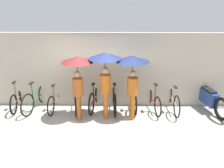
{
  "coord_description": "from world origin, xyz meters",
  "views": [
    {
      "loc": [
        0.65,
        -6.13,
        3.73
      ],
      "look_at": [
        0.58,
        1.08,
        1.0
      ],
      "focal_mm": 40.0,
      "sensor_mm": 36.0,
      "label": 1
    }
  ],
  "objects_px": {
    "parked_bicycle_3": "(75,98)",
    "parked_bicycle_4": "(95,97)",
    "parked_bicycle_0": "(18,98)",
    "pedestrian_trailing": "(133,70)",
    "parked_bicycle_5": "(114,98)",
    "parked_bicycle_7": "(153,99)",
    "parked_bicycle_8": "(173,99)",
    "pedestrian_center": "(105,68)",
    "parked_bicycle_2": "(56,98)",
    "pedestrian_leading": "(77,71)",
    "parked_bicycle_6": "(133,98)",
    "parked_bicycle_1": "(36,98)",
    "motorcycle": "(208,98)"
  },
  "relations": [
    {
      "from": "parked_bicycle_6",
      "to": "parked_bicycle_7",
      "type": "xyz_separation_m",
      "value": [
        0.64,
        -0.06,
        -0.02
      ]
    },
    {
      "from": "parked_bicycle_2",
      "to": "parked_bicycle_5",
      "type": "relative_size",
      "value": 0.97
    },
    {
      "from": "parked_bicycle_0",
      "to": "pedestrian_leading",
      "type": "distance_m",
      "value": 2.53
    },
    {
      "from": "parked_bicycle_0",
      "to": "parked_bicycle_1",
      "type": "distance_m",
      "value": 0.65
    },
    {
      "from": "pedestrian_leading",
      "to": "parked_bicycle_5",
      "type": "bearing_deg",
      "value": 26.63
    },
    {
      "from": "parked_bicycle_5",
      "to": "parked_bicycle_7",
      "type": "bearing_deg",
      "value": -92.41
    },
    {
      "from": "parked_bicycle_1",
      "to": "pedestrian_center",
      "type": "distance_m",
      "value": 2.64
    },
    {
      "from": "parked_bicycle_0",
      "to": "parked_bicycle_6",
      "type": "xyz_separation_m",
      "value": [
        3.85,
        -0.01,
        0.02
      ]
    },
    {
      "from": "parked_bicycle_0",
      "to": "pedestrian_trailing",
      "type": "relative_size",
      "value": 0.83
    },
    {
      "from": "pedestrian_trailing",
      "to": "parked_bicycle_1",
      "type": "bearing_deg",
      "value": 164.44
    },
    {
      "from": "parked_bicycle_8",
      "to": "pedestrian_center",
      "type": "bearing_deg",
      "value": 101.8
    },
    {
      "from": "parked_bicycle_8",
      "to": "pedestrian_trailing",
      "type": "bearing_deg",
      "value": 110.36
    },
    {
      "from": "pedestrian_center",
      "to": "parked_bicycle_2",
      "type": "bearing_deg",
      "value": 153.58
    },
    {
      "from": "parked_bicycle_8",
      "to": "pedestrian_center",
      "type": "relative_size",
      "value": 0.89
    },
    {
      "from": "parked_bicycle_3",
      "to": "motorcycle",
      "type": "relative_size",
      "value": 0.81
    },
    {
      "from": "parked_bicycle_3",
      "to": "parked_bicycle_6",
      "type": "height_order",
      "value": "parked_bicycle_3"
    },
    {
      "from": "parked_bicycle_0",
      "to": "parked_bicycle_1",
      "type": "relative_size",
      "value": 0.94
    },
    {
      "from": "parked_bicycle_7",
      "to": "parked_bicycle_8",
      "type": "bearing_deg",
      "value": -100.26
    },
    {
      "from": "parked_bicycle_2",
      "to": "parked_bicycle_3",
      "type": "xyz_separation_m",
      "value": [
        0.64,
        -0.04,
        0.01
      ]
    },
    {
      "from": "pedestrian_leading",
      "to": "pedestrian_center",
      "type": "bearing_deg",
      "value": 4.4
    },
    {
      "from": "parked_bicycle_5",
      "to": "pedestrian_leading",
      "type": "relative_size",
      "value": 0.92
    },
    {
      "from": "parked_bicycle_6",
      "to": "pedestrian_leading",
      "type": "distance_m",
      "value": 2.17
    },
    {
      "from": "parked_bicycle_2",
      "to": "parked_bicycle_8",
      "type": "xyz_separation_m",
      "value": [
        3.85,
        -0.08,
        0.03
      ]
    },
    {
      "from": "parked_bicycle_1",
      "to": "parked_bicycle_8",
      "type": "relative_size",
      "value": 0.96
    },
    {
      "from": "parked_bicycle_0",
      "to": "pedestrian_center",
      "type": "distance_m",
      "value": 3.24
    },
    {
      "from": "parked_bicycle_3",
      "to": "pedestrian_leading",
      "type": "relative_size",
      "value": 0.88
    },
    {
      "from": "pedestrian_leading",
      "to": "motorcycle",
      "type": "xyz_separation_m",
      "value": [
        4.15,
        0.61,
        -1.11
      ]
    },
    {
      "from": "parked_bicycle_6",
      "to": "pedestrian_center",
      "type": "distance_m",
      "value": 1.62
    },
    {
      "from": "parked_bicycle_4",
      "to": "pedestrian_trailing",
      "type": "relative_size",
      "value": 0.86
    },
    {
      "from": "parked_bicycle_5",
      "to": "parked_bicycle_7",
      "type": "height_order",
      "value": "parked_bicycle_5"
    },
    {
      "from": "parked_bicycle_3",
      "to": "parked_bicycle_4",
      "type": "height_order",
      "value": "parked_bicycle_3"
    },
    {
      "from": "parked_bicycle_2",
      "to": "parked_bicycle_3",
      "type": "height_order",
      "value": "parked_bicycle_2"
    },
    {
      "from": "parked_bicycle_0",
      "to": "parked_bicycle_4",
      "type": "height_order",
      "value": "parked_bicycle_0"
    },
    {
      "from": "parked_bicycle_6",
      "to": "parked_bicycle_7",
      "type": "relative_size",
      "value": 1.0
    },
    {
      "from": "parked_bicycle_3",
      "to": "pedestrian_trailing",
      "type": "bearing_deg",
      "value": -117.23
    },
    {
      "from": "pedestrian_leading",
      "to": "parked_bicycle_6",
      "type": "bearing_deg",
      "value": 18.86
    },
    {
      "from": "parked_bicycle_1",
      "to": "parked_bicycle_4",
      "type": "xyz_separation_m",
      "value": [
        1.93,
        0.08,
        -0.01
      ]
    },
    {
      "from": "pedestrian_center",
      "to": "parked_bicycle_1",
      "type": "bearing_deg",
      "value": 160.75
    },
    {
      "from": "parked_bicycle_8",
      "to": "motorcycle",
      "type": "distance_m",
      "value": 1.15
    },
    {
      "from": "parked_bicycle_0",
      "to": "parked_bicycle_6",
      "type": "bearing_deg",
      "value": -93.44
    },
    {
      "from": "parked_bicycle_7",
      "to": "motorcycle",
      "type": "relative_size",
      "value": 0.78
    },
    {
      "from": "parked_bicycle_4",
      "to": "parked_bicycle_2",
      "type": "bearing_deg",
      "value": 98.3
    },
    {
      "from": "parked_bicycle_0",
      "to": "motorcycle",
      "type": "distance_m",
      "value": 6.29
    },
    {
      "from": "pedestrian_center",
      "to": "pedestrian_leading",
      "type": "bearing_deg",
      "value": -179.89
    },
    {
      "from": "pedestrian_trailing",
      "to": "motorcycle",
      "type": "height_order",
      "value": "pedestrian_trailing"
    },
    {
      "from": "parked_bicycle_7",
      "to": "parked_bicycle_3",
      "type": "bearing_deg",
      "value": 80.76
    },
    {
      "from": "parked_bicycle_8",
      "to": "pedestrian_trailing",
      "type": "distance_m",
      "value": 1.88
    },
    {
      "from": "motorcycle",
      "to": "parked_bicycle_3",
      "type": "bearing_deg",
      "value": 75.37
    },
    {
      "from": "parked_bicycle_8",
      "to": "parked_bicycle_3",
      "type": "bearing_deg",
      "value": 88.27
    },
    {
      "from": "parked_bicycle_0",
      "to": "parked_bicycle_5",
      "type": "xyz_separation_m",
      "value": [
        3.21,
        -0.09,
        0.03
      ]
    }
  ]
}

